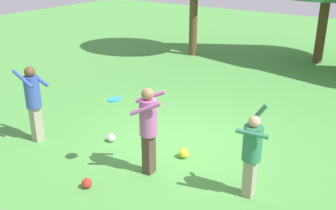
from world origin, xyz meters
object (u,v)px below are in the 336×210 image
(frisbee, at_px, (114,99))
(ball_white, at_px, (111,138))
(person_bystander, at_px, (148,124))
(person_thrower, at_px, (252,150))
(person_catcher, at_px, (33,97))
(ball_red, at_px, (87,183))
(ball_yellow, at_px, (184,153))

(frisbee, height_order, ball_white, frisbee)
(person_bystander, bearing_deg, person_thrower, 167.72)
(person_bystander, relative_size, frisbee, 5.59)
(person_catcher, distance_m, ball_red, 2.67)
(ball_white, bearing_deg, ball_yellow, 10.06)
(ball_red, bearing_deg, person_catcher, 162.22)
(person_bystander, bearing_deg, frisbee, 0.00)
(person_thrower, relative_size, frisbee, 5.41)
(person_catcher, distance_m, ball_yellow, 3.60)
(person_bystander, distance_m, ball_red, 1.60)
(person_thrower, distance_m, frisbee, 2.71)
(person_bystander, distance_m, ball_yellow, 1.33)
(person_catcher, height_order, ball_white, person_catcher)
(person_thrower, height_order, ball_white, person_thrower)
(frisbee, bearing_deg, person_catcher, -178.18)
(person_catcher, relative_size, person_bystander, 1.00)
(frisbee, bearing_deg, person_bystander, 24.07)
(person_thrower, xyz_separation_m, ball_white, (-3.49, 0.16, -0.83))
(ball_red, bearing_deg, person_bystander, 60.56)
(ball_red, bearing_deg, ball_yellow, 66.29)
(person_thrower, distance_m, ball_white, 3.60)
(person_thrower, bearing_deg, person_catcher, -6.18)
(person_bystander, xyz_separation_m, ball_yellow, (0.25, 0.89, -0.96))
(person_bystander, bearing_deg, person_catcher, -17.53)
(person_bystander, height_order, ball_red, person_bystander)
(person_bystander, distance_m, frisbee, 0.80)
(ball_white, relative_size, ball_red, 1.00)
(person_catcher, bearing_deg, ball_white, 30.34)
(person_catcher, height_order, ball_red, person_catcher)
(person_bystander, height_order, frisbee, person_bystander)
(ball_yellow, bearing_deg, ball_white, -169.94)
(person_thrower, distance_m, person_bystander, 2.00)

